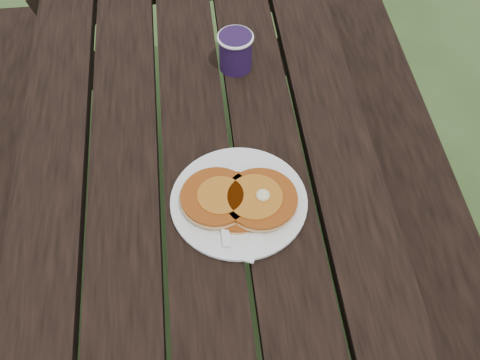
{
  "coord_description": "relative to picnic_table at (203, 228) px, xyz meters",
  "views": [
    {
      "loc": [
        0.0,
        -0.87,
        1.72
      ],
      "look_at": [
        0.08,
        -0.18,
        0.8
      ],
      "focal_mm": 45.0,
      "sensor_mm": 36.0,
      "label": 1
    }
  ],
  "objects": [
    {
      "name": "plate",
      "position": [
        0.07,
        -0.2,
        0.39
      ],
      "size": [
        0.33,
        0.33,
        0.01
      ],
      "primitive_type": "cylinder",
      "rotation": [
        0.0,
        0.0,
        -0.34
      ],
      "color": "white",
      "rests_on": "picnic_table"
    },
    {
      "name": "picnic_table",
      "position": [
        0.0,
        0.0,
        0.0
      ],
      "size": [
        1.36,
        1.8,
        0.75
      ],
      "color": "black",
      "rests_on": "ground"
    },
    {
      "name": "ground",
      "position": [
        0.0,
        0.0,
        -0.37
      ],
      "size": [
        60.0,
        60.0,
        0.0
      ],
      "primitive_type": "plane",
      "color": "#2F481E",
      "rests_on": "ground"
    },
    {
      "name": "fork",
      "position": [
        0.04,
        -0.25,
        0.4
      ],
      "size": [
        0.03,
        0.16,
        0.01
      ],
      "primitive_type": null,
      "rotation": [
        0.0,
        0.0,
        0.02
      ],
      "color": "white",
      "rests_on": "plate"
    },
    {
      "name": "pancake_stack",
      "position": [
        0.08,
        -0.21,
        0.41
      ],
      "size": [
        0.23,
        0.15,
        0.04
      ],
      "rotation": [
        0.0,
        0.0,
        0.11
      ],
      "color": "#A14812",
      "rests_on": "plate"
    },
    {
      "name": "coffee_cup",
      "position": [
        0.11,
        0.19,
        0.43
      ],
      "size": [
        0.08,
        0.08,
        0.09
      ],
      "rotation": [
        0.0,
        0.0,
        -0.04
      ],
      "color": "#231239",
      "rests_on": "picnic_table"
    },
    {
      "name": "knife",
      "position": [
        0.11,
        -0.25,
        0.39
      ],
      "size": [
        0.09,
        0.17,
        0.0
      ],
      "primitive_type": "cube",
      "rotation": [
        0.0,
        0.0,
        -0.39
      ],
      "color": "white",
      "rests_on": "plate"
    }
  ]
}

